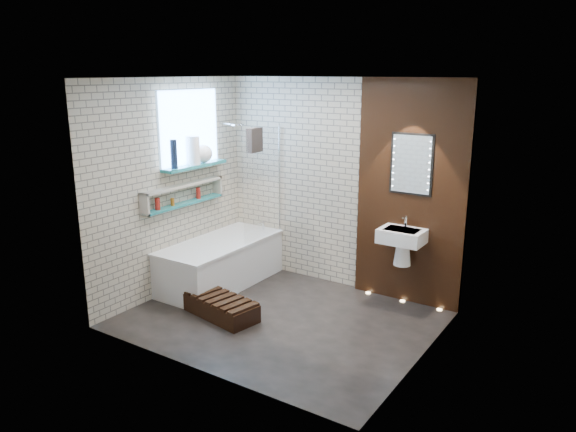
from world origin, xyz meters
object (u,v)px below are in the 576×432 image
Objects in this scene: led_mirror at (411,164)px; walnut_step at (221,308)px; bath_screen at (263,184)px; washbasin at (402,241)px; bathtub at (221,262)px.

walnut_step is at bearing -135.33° from led_mirror.
bath_screen is 1.89m from led_mirror.
bath_screen is 1.89m from washbasin.
bathtub is at bearing -160.22° from led_mirror.
washbasin is 0.88m from led_mirror.
walnut_step is (0.27, -1.19, -1.18)m from bath_screen.
bath_screen is at bearing -169.34° from led_mirror.
led_mirror is 2.68m from walnut_step.
walnut_step is at bearing -138.44° from washbasin.
led_mirror is 0.79× the size of walnut_step.
led_mirror reaches higher than walnut_step.
led_mirror is at bearing 44.67° from walnut_step.
bath_screen is 1.59× the size of walnut_step.
washbasin is at bearing 41.56° from walnut_step.
bathtub is 1.14m from bath_screen.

